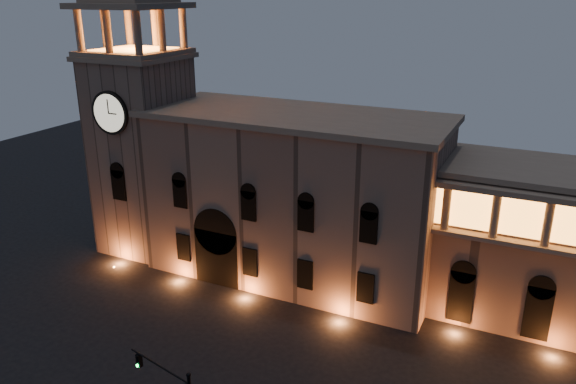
# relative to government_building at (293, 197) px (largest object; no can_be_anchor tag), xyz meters

# --- Properties ---
(government_building) EXTENTS (30.80, 12.80, 17.60)m
(government_building) POSITION_rel_government_building_xyz_m (0.00, 0.00, 0.00)
(government_building) COLOR #7D6151
(government_building) RESTS_ON ground
(clock_tower) EXTENTS (9.80, 9.80, 32.40)m
(clock_tower) POSITION_rel_government_building_xyz_m (-18.42, -0.95, 3.73)
(clock_tower) COLOR #7D6151
(clock_tower) RESTS_ON ground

